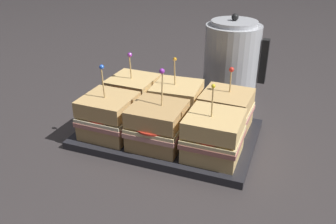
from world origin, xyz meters
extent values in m
plane|color=#383333|center=(0.00, 0.00, 0.00)|extent=(6.00, 6.00, 0.00)
cube|color=#232328|center=(0.00, 0.00, 0.01)|extent=(0.41, 0.27, 0.01)
cube|color=#232328|center=(0.00, 0.00, 0.01)|extent=(0.41, 0.27, 0.01)
cube|color=tan|center=(-0.12, -0.06, 0.04)|extent=(0.12, 0.12, 0.04)
cube|color=tan|center=(-0.12, -0.06, 0.06)|extent=(0.12, 0.12, 0.01)
cube|color=beige|center=(-0.12, -0.06, 0.07)|extent=(0.12, 0.12, 0.01)
cylinder|color=red|center=(-0.12, -0.08, 0.08)|extent=(0.07, 0.07, 0.00)
cube|color=tan|center=(-0.12, -0.06, 0.10)|extent=(0.12, 0.12, 0.04)
cylinder|color=tan|center=(-0.13, -0.07, 0.15)|extent=(0.00, 0.01, 0.09)
sphere|color=blue|center=(-0.13, -0.07, 0.19)|extent=(0.01, 0.01, 0.01)
cube|color=tan|center=(0.00, -0.06, 0.04)|extent=(0.11, 0.11, 0.04)
cube|color=tan|center=(0.00, -0.06, 0.06)|extent=(0.12, 0.12, 0.01)
cube|color=beige|center=(0.00, -0.06, 0.07)|extent=(0.12, 0.12, 0.01)
cylinder|color=red|center=(0.00, -0.08, 0.08)|extent=(0.08, 0.08, 0.00)
cube|color=tan|center=(0.00, -0.06, 0.10)|extent=(0.11, 0.11, 0.04)
cylinder|color=tan|center=(0.01, -0.06, 0.15)|extent=(0.00, 0.01, 0.09)
sphere|color=purple|center=(0.01, -0.06, 0.19)|extent=(0.01, 0.01, 0.01)
cube|color=tan|center=(0.13, -0.06, 0.04)|extent=(0.11, 0.11, 0.04)
cube|color=#B26B60|center=(0.13, -0.06, 0.06)|extent=(0.12, 0.12, 0.01)
cube|color=beige|center=(0.13, -0.06, 0.07)|extent=(0.12, 0.12, 0.01)
cylinder|color=red|center=(0.13, -0.08, 0.08)|extent=(0.07, 0.07, 0.00)
cube|color=#E0B771|center=(0.13, -0.06, 0.10)|extent=(0.11, 0.11, 0.04)
cylinder|color=tan|center=(0.12, -0.07, 0.14)|extent=(0.00, 0.00, 0.08)
sphere|color=yellow|center=(0.12, -0.07, 0.18)|extent=(0.01, 0.01, 0.01)
cube|color=tan|center=(-0.12, 0.06, 0.04)|extent=(0.12, 0.12, 0.04)
cube|color=tan|center=(-0.12, 0.06, 0.06)|extent=(0.12, 0.12, 0.01)
cube|color=beige|center=(-0.12, 0.06, 0.07)|extent=(0.12, 0.12, 0.01)
cylinder|color=red|center=(-0.12, 0.04, 0.08)|extent=(0.09, 0.09, 0.00)
cube|color=#E0B771|center=(-0.12, 0.06, 0.10)|extent=(0.12, 0.12, 0.04)
cylinder|color=tan|center=(-0.12, 0.06, 0.14)|extent=(0.00, 0.01, 0.07)
sphere|color=purple|center=(-0.12, 0.06, 0.18)|extent=(0.01, 0.01, 0.01)
cube|color=tan|center=(0.00, 0.06, 0.04)|extent=(0.12, 0.12, 0.04)
cube|color=#B26B60|center=(0.00, 0.06, 0.06)|extent=(0.12, 0.12, 0.01)
cube|color=beige|center=(0.00, 0.06, 0.07)|extent=(0.12, 0.12, 0.01)
cylinder|color=red|center=(0.00, 0.04, 0.08)|extent=(0.07, 0.07, 0.00)
cube|color=#E0B771|center=(0.00, 0.06, 0.10)|extent=(0.12, 0.12, 0.04)
cylinder|color=tan|center=(-0.01, 0.06, 0.14)|extent=(0.00, 0.01, 0.08)
sphere|color=orange|center=(-0.01, 0.06, 0.18)|extent=(0.01, 0.01, 0.01)
cube|color=tan|center=(0.12, 0.06, 0.04)|extent=(0.12, 0.12, 0.04)
cube|color=tan|center=(0.12, 0.06, 0.06)|extent=(0.12, 0.12, 0.01)
cube|color=beige|center=(0.12, 0.06, 0.07)|extent=(0.12, 0.12, 0.01)
cube|color=tan|center=(0.12, 0.06, 0.09)|extent=(0.12, 0.12, 0.04)
cylinder|color=tan|center=(0.13, 0.07, 0.13)|extent=(0.00, 0.01, 0.07)
sphere|color=red|center=(0.13, 0.07, 0.17)|extent=(0.01, 0.01, 0.01)
cylinder|color=#B7BABF|center=(0.08, 0.31, 0.11)|extent=(0.16, 0.16, 0.21)
cylinder|color=#B7BABF|center=(0.08, 0.31, 0.22)|extent=(0.13, 0.13, 0.01)
sphere|color=black|center=(0.08, 0.31, 0.24)|extent=(0.02, 0.02, 0.02)
cube|color=black|center=(0.18, 0.31, 0.12)|extent=(0.02, 0.02, 0.13)
camera|label=1|loc=(0.27, -0.70, 0.45)|focal=38.00mm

